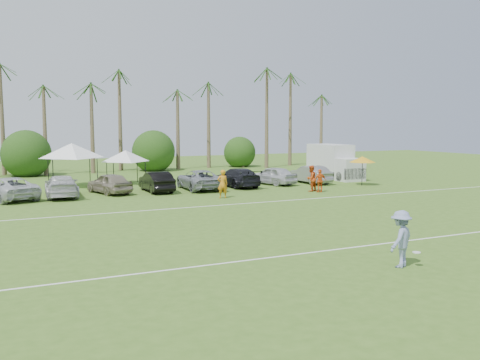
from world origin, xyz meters
name	(u,v)px	position (x,y,z in m)	size (l,w,h in m)	color
ground	(310,270)	(0.00, 0.00, 0.00)	(120.00, 120.00, 0.00)	#40651E
field_lines	(215,227)	(0.00, 8.00, 0.01)	(80.00, 12.10, 0.01)	white
palm_tree_4	(47,94)	(-4.00, 38.00, 7.48)	(2.40, 2.40, 8.90)	brown
palm_tree_5	(91,85)	(0.00, 38.00, 8.35)	(2.40, 2.40, 9.90)	brown
palm_tree_6	(133,78)	(4.00, 38.00, 9.21)	(2.40, 2.40, 10.90)	brown
palm_tree_7	(172,71)	(8.00, 38.00, 10.06)	(2.40, 2.40, 11.90)	brown
palm_tree_8	(218,98)	(13.00, 38.00, 7.48)	(2.40, 2.40, 8.90)	brown
palm_tree_9	(260,90)	(18.00, 38.00, 8.35)	(2.40, 2.40, 9.90)	brown
palm_tree_10	(299,84)	(23.00, 38.00, 9.21)	(2.40, 2.40, 10.90)	brown
palm_tree_11	(328,78)	(27.00, 38.00, 10.06)	(2.40, 2.40, 11.90)	brown
bush_tree_1	(25,156)	(-6.00, 39.00, 1.80)	(4.00, 4.00, 4.00)	brown
bush_tree_2	(151,153)	(6.00, 39.00, 1.80)	(4.00, 4.00, 4.00)	brown
bush_tree_3	(239,150)	(16.00, 39.00, 1.80)	(4.00, 4.00, 4.00)	brown
sideline_player_a	(223,184)	(4.24, 16.74, 0.91)	(0.66, 0.44, 1.82)	orange
sideline_player_b	(311,178)	(11.21, 17.19, 0.91)	(0.89, 0.69, 1.83)	#D34A17
sideline_player_c	(320,181)	(11.52, 16.52, 0.80)	(0.94, 0.39, 1.60)	orange
box_truck	(335,161)	(17.87, 23.67, 1.57)	(2.26, 5.72, 2.94)	silver
canopy_tent_left	(71,143)	(-3.53, 27.01, 3.29)	(4.75, 4.75, 3.85)	black
canopy_tent_right	(125,150)	(0.57, 27.34, 2.66)	(3.84, 3.84, 3.11)	black
market_umbrella	(362,159)	(16.72, 18.51, 2.01)	(2.02, 2.02, 2.24)	black
frisbee_player	(401,239)	(2.92, -0.94, 0.95)	(1.41, 1.16, 1.90)	#828DB8
parked_car_2	(8,189)	(-8.17, 21.78, 0.71)	(2.35, 5.10, 1.42)	silver
parked_car_3	(61,186)	(-4.99, 21.71, 0.71)	(1.99, 4.88, 1.42)	silver
parked_car_4	(109,183)	(-1.82, 22.11, 0.71)	(1.67, 4.16, 1.42)	gray
parked_car_5	(156,182)	(1.35, 21.67, 0.71)	(1.50, 4.30, 1.42)	black
parked_car_6	(199,180)	(4.52, 21.60, 0.71)	(2.35, 5.10, 1.42)	gray
parked_car_7	(237,177)	(7.70, 21.92, 0.71)	(1.99, 4.88, 1.42)	black
parked_car_8	(273,175)	(10.87, 22.10, 0.71)	(1.67, 4.16, 1.42)	silver
parked_car_9	(310,174)	(14.04, 21.62, 0.71)	(1.50, 4.30, 1.42)	gray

